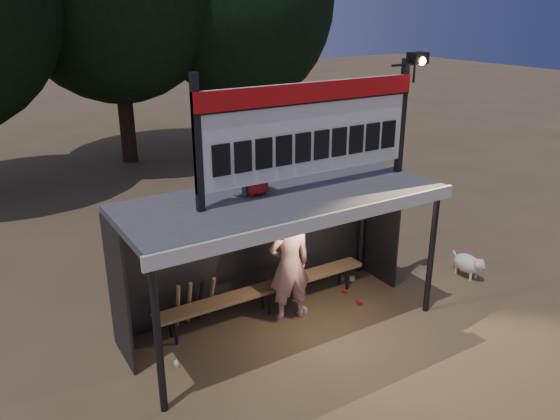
# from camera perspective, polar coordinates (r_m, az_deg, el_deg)

# --- Properties ---
(ground) EXTENTS (80.00, 80.00, 0.00)m
(ground) POSITION_cam_1_polar(r_m,az_deg,el_deg) (9.32, 0.25, -11.99)
(ground) COLOR #4F3D27
(ground) RESTS_ON ground
(player) EXTENTS (0.79, 0.58, 2.01)m
(player) POSITION_cam_1_polar(r_m,az_deg,el_deg) (9.06, 1.00, -5.70)
(player) COLOR white
(player) RESTS_ON ground
(child_a) EXTENTS (0.55, 0.44, 1.10)m
(child_a) POSITION_cam_1_polar(r_m,az_deg,el_deg) (8.15, -3.86, 5.24)
(child_a) COLOR gray
(child_a) RESTS_ON dugout_shelter
(child_b) EXTENTS (0.53, 0.37, 1.05)m
(child_b) POSITION_cam_1_polar(r_m,az_deg,el_deg) (8.16, -2.57, 5.14)
(child_b) COLOR #A2191A
(child_b) RESTS_ON dugout_shelter
(dugout_shelter) EXTENTS (5.10, 2.08, 2.32)m
(dugout_shelter) POSITION_cam_1_polar(r_m,az_deg,el_deg) (8.66, -0.58, -0.89)
(dugout_shelter) COLOR #3F3F42
(dugout_shelter) RESTS_ON ground
(scoreboard_assembly) EXTENTS (4.10, 0.27, 1.99)m
(scoreboard_assembly) POSITION_cam_1_polar(r_m,az_deg,el_deg) (8.33, 3.62, 8.82)
(scoreboard_assembly) COLOR black
(scoreboard_assembly) RESTS_ON dugout_shelter
(bench) EXTENTS (4.00, 0.35, 0.48)m
(bench) POSITION_cam_1_polar(r_m,az_deg,el_deg) (9.50, -1.52, -8.26)
(bench) COLOR #956F46
(bench) RESTS_ON ground
(tree_right) EXTENTS (6.08, 6.08, 8.72)m
(tree_right) POSITION_cam_1_polar(r_m,az_deg,el_deg) (19.45, -3.84, 21.05)
(tree_right) COLOR black
(tree_right) RESTS_ON ground
(dog) EXTENTS (0.36, 0.81, 0.49)m
(dog) POSITION_cam_1_polar(r_m,az_deg,el_deg) (11.35, 19.12, -5.32)
(dog) COLOR white
(dog) RESTS_ON ground
(bats) EXTENTS (0.67, 0.35, 0.84)m
(bats) POSITION_cam_1_polar(r_m,az_deg,el_deg) (9.26, -8.89, -9.37)
(bats) COLOR #A5794D
(bats) RESTS_ON ground
(litter) EXTENTS (4.02, 1.10, 0.08)m
(litter) POSITION_cam_1_polar(r_m,az_deg,el_deg) (9.99, 3.55, -9.35)
(litter) COLOR red
(litter) RESTS_ON ground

